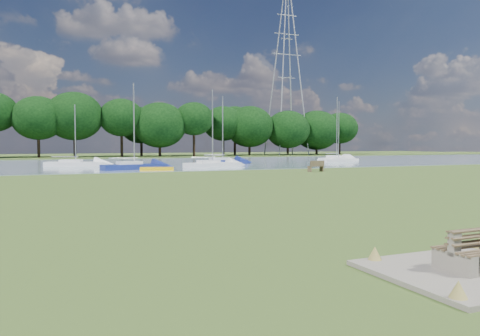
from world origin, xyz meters
name	(u,v)px	position (x,y,z in m)	size (l,w,h in m)	color
ground	(228,199)	(0.00, 0.00, 0.00)	(220.00, 220.00, 0.00)	#55682C
river	(110,164)	(0.00, 42.00, 0.00)	(220.00, 40.00, 0.10)	slate
far_bank	(89,158)	(0.00, 72.00, 0.00)	(220.00, 20.00, 0.40)	#4C6626
concrete_pad	(478,271)	(0.00, -14.00, 0.05)	(4.20, 3.20, 0.10)	gray
bench_pair	(479,251)	(0.00, -14.00, 0.46)	(1.67, 1.00, 0.89)	gray
riverbank_bench	(316,166)	(15.61, 16.89, 0.53)	(1.77, 0.76, 1.05)	brown
kayak	(157,169)	(2.05, 24.00, 0.21)	(3.22, 0.75, 0.32)	yellow
pylon	(287,54)	(41.44, 70.00, 22.10)	(7.18, 5.04, 35.72)	#ACADAF
tree_line	(63,120)	(-4.55, 68.00, 6.82)	(132.46, 9.52, 11.52)	black
sailboat_0	(75,162)	(-4.70, 36.06, 0.49)	(6.95, 3.94, 7.07)	white
sailboat_1	(336,158)	(32.01, 37.36, 0.56)	(6.52, 3.55, 9.47)	white
sailboat_4	(134,165)	(0.27, 26.50, 0.55)	(6.75, 3.19, 8.66)	navy
sailboat_5	(222,160)	(12.86, 34.59, 0.54)	(6.48, 2.32, 8.58)	navy
sailboat_6	(212,163)	(9.09, 27.84, 0.51)	(6.66, 2.85, 8.56)	white
sailboat_7	(338,159)	(30.82, 35.19, 0.45)	(7.06, 3.54, 8.64)	white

